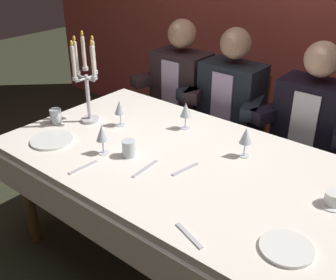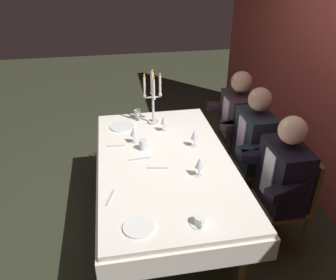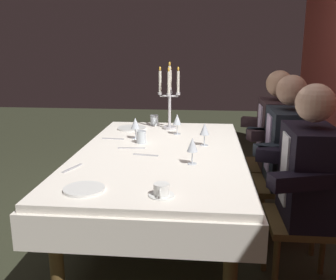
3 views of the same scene
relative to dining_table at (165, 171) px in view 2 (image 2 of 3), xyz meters
name	(u,v)px [view 2 (image 2 of 3)]	position (x,y,z in m)	size (l,w,h in m)	color
ground_plane	(165,225)	(0.00, 0.00, -0.62)	(12.00, 12.00, 0.00)	#2E3121
dining_table	(165,171)	(0.00, 0.00, 0.00)	(1.94, 1.14, 0.74)	white
candelabra	(153,99)	(-0.69, 0.00, 0.38)	(0.19, 0.19, 0.56)	silver
dinner_plate_0	(122,127)	(-0.65, -0.32, 0.13)	(0.24, 0.24, 0.01)	white
dinner_plate_1	(139,227)	(0.75, -0.29, 0.13)	(0.21, 0.21, 0.01)	white
wine_glass_0	(195,135)	(-0.17, 0.30, 0.24)	(0.07, 0.07, 0.16)	silver
wine_glass_1	(134,132)	(-0.33, -0.23, 0.23)	(0.07, 0.07, 0.16)	silver
wine_glass_2	(164,120)	(-0.50, 0.08, 0.23)	(0.07, 0.07, 0.16)	silver
wine_glass_3	(200,163)	(0.27, 0.22, 0.24)	(0.07, 0.07, 0.16)	silver
water_tumbler_0	(143,145)	(-0.20, -0.16, 0.16)	(0.07, 0.07, 0.09)	silver
water_tumbler_1	(137,114)	(-0.84, -0.15, 0.16)	(0.07, 0.07, 0.09)	silver
coffee_cup_0	(200,221)	(0.78, 0.09, 0.15)	(0.13, 0.12, 0.06)	white
spoon_0	(116,146)	(-0.29, -0.40, 0.12)	(0.17, 0.02, 0.01)	#B7B7BC
knife_1	(140,159)	(-0.04, -0.21, 0.12)	(0.19, 0.02, 0.01)	#B7B7BC
spoon_2	(110,198)	(0.42, -0.47, 0.12)	(0.17, 0.02, 0.01)	#B7B7BC
fork_3	(157,168)	(0.12, -0.08, 0.12)	(0.17, 0.02, 0.01)	#B7B7BC
seated_diner_0	(238,118)	(-0.66, 0.89, 0.11)	(0.63, 0.48, 1.24)	brown
seated_diner_1	(255,139)	(-0.21, 0.89, 0.11)	(0.63, 0.48, 1.24)	brown
seated_diner_2	(284,175)	(0.37, 0.89, 0.11)	(0.63, 0.48, 1.24)	brown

